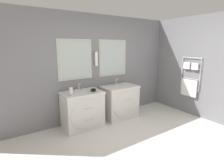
{
  "coord_description": "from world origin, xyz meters",
  "views": [
    {
      "loc": [
        -2.19,
        -1.83,
        1.86
      ],
      "look_at": [
        -0.04,
        1.41,
        1.08
      ],
      "focal_mm": 28.0,
      "sensor_mm": 36.0,
      "label": 1
    }
  ],
  "objects_px": {
    "vanity_left": "(83,110)",
    "vanity_right": "(120,102)",
    "amenity_bowl": "(93,90)",
    "toiletry_bottle": "(71,91)"
  },
  "relations": [
    {
      "from": "vanity_left",
      "to": "vanity_right",
      "type": "height_order",
      "value": "same"
    },
    {
      "from": "vanity_left",
      "to": "amenity_bowl",
      "type": "relative_size",
      "value": 7.09
    },
    {
      "from": "vanity_right",
      "to": "toiletry_bottle",
      "type": "distance_m",
      "value": 1.43
    },
    {
      "from": "toiletry_bottle",
      "to": "amenity_bowl",
      "type": "xyz_separation_m",
      "value": [
        0.51,
        -0.02,
        -0.05
      ]
    },
    {
      "from": "vanity_left",
      "to": "amenity_bowl",
      "type": "distance_m",
      "value": 0.51
    },
    {
      "from": "vanity_right",
      "to": "toiletry_bottle",
      "type": "bearing_deg",
      "value": -177.4
    },
    {
      "from": "vanity_right",
      "to": "toiletry_bottle",
      "type": "xyz_separation_m",
      "value": [
        -1.33,
        -0.06,
        0.5
      ]
    },
    {
      "from": "toiletry_bottle",
      "to": "amenity_bowl",
      "type": "height_order",
      "value": "toiletry_bottle"
    },
    {
      "from": "vanity_right",
      "to": "vanity_left",
      "type": "bearing_deg",
      "value": 180.0
    },
    {
      "from": "toiletry_bottle",
      "to": "vanity_right",
      "type": "bearing_deg",
      "value": 2.6
    }
  ]
}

